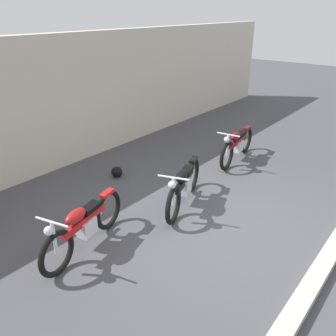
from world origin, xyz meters
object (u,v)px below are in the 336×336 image
Objects in this scene: motorcycle_black at (184,185)px; motorcycle_red at (84,226)px; helmet at (117,172)px; motorcycle_maroon at (237,144)px.

motorcycle_black is 0.99× the size of motorcycle_red.
motorcycle_red is (-2.00, 0.38, -0.01)m from motorcycle_black.
motorcycle_black reaches higher than motorcycle_red.
helmet is 0.13× the size of motorcycle_red.
motorcycle_maroon is at bearing -32.81° from helmet.
motorcycle_maroon is 1.02× the size of motorcycle_red.
motorcycle_black is 2.03m from motorcycle_red.
motorcycle_maroon and motorcycle_red have the same top height.
motorcycle_red is at bearing -8.88° from motorcycle_maroon.
helmet is 2.53m from motorcycle_red.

